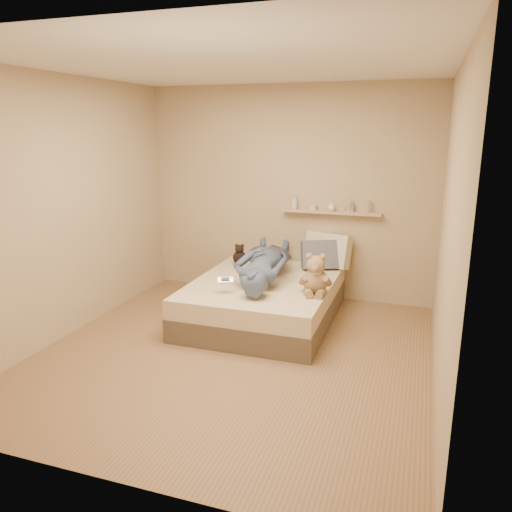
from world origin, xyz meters
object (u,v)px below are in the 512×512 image
(dark_plush, at_px, (240,255))
(person, at_px, (264,262))
(game_console, at_px, (225,280))
(pillow_grey, at_px, (323,255))
(wall_shelf, at_px, (331,212))
(pillow_cream, at_px, (328,250))
(teddy_bear, at_px, (315,277))
(bed, at_px, (264,300))

(dark_plush, distance_m, person, 0.69)
(game_console, distance_m, dark_plush, 1.13)
(pillow_grey, height_order, person, person)
(pillow_grey, bearing_deg, wall_shelf, 79.76)
(pillow_cream, distance_m, pillow_grey, 0.15)
(dark_plush, relative_size, pillow_cream, 0.47)
(pillow_cream, bearing_deg, dark_plush, -166.00)
(game_console, relative_size, teddy_bear, 0.40)
(bed, xyz_separation_m, pillow_cream, (0.54, 0.83, 0.43))
(bed, height_order, game_console, game_console)
(pillow_grey, bearing_deg, dark_plush, -173.21)
(dark_plush, distance_m, pillow_cream, 1.08)
(teddy_bear, relative_size, person, 0.27)
(dark_plush, bearing_deg, pillow_grey, 6.79)
(bed, xyz_separation_m, teddy_bear, (0.62, -0.26, 0.40))
(pillow_grey, xyz_separation_m, person, (-0.54, -0.61, 0.02))
(game_console, xyz_separation_m, pillow_grey, (0.75, 1.22, 0.03))
(bed, distance_m, teddy_bear, 0.79)
(teddy_bear, distance_m, wall_shelf, 1.26)
(pillow_cream, relative_size, wall_shelf, 0.46)
(bed, bearing_deg, wall_shelf, 58.82)
(bed, relative_size, person, 1.20)
(dark_plush, bearing_deg, game_console, -76.78)
(game_console, xyz_separation_m, pillow_cream, (0.79, 1.36, 0.06))
(wall_shelf, bearing_deg, teddy_bear, -86.32)
(game_console, relative_size, dark_plush, 0.66)
(game_console, distance_m, person, 0.64)
(bed, xyz_separation_m, game_console, (-0.24, -0.53, 0.37))
(pillow_grey, relative_size, person, 0.32)
(pillow_grey, distance_m, wall_shelf, 0.53)
(dark_plush, bearing_deg, teddy_bear, -36.20)
(dark_plush, xyz_separation_m, pillow_cream, (1.05, 0.26, 0.09))
(pillow_cream, distance_m, wall_shelf, 0.46)
(pillow_cream, relative_size, person, 0.35)
(bed, distance_m, game_console, 0.69)
(game_console, bearing_deg, dark_plush, 103.22)
(teddy_bear, relative_size, dark_plush, 1.67)
(bed, relative_size, pillow_cream, 3.45)
(bed, xyz_separation_m, wall_shelf, (0.55, 0.91, 0.88))
(game_console, relative_size, pillow_cream, 0.31)
(bed, relative_size, teddy_bear, 4.44)
(bed, distance_m, person, 0.42)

